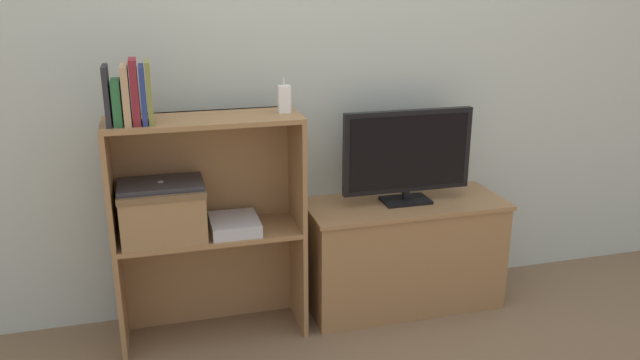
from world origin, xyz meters
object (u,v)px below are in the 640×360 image
object	(u,v)px
book_forest	(117,102)
book_charcoal	(107,96)
book_maroon	(135,92)
tv_stand	(403,253)
book_navy	(143,94)
book_tan	(126,95)
baby_monitor	(284,99)
magazine_stack	(234,224)
tv	(408,154)
book_olive	(149,92)
storage_basket_left	(163,210)
laptop	(161,184)

from	to	relation	value
book_forest	book_charcoal	bearing A→B (deg)	180.00
book_forest	book_maroon	world-z (taller)	book_maroon
tv_stand	book_navy	xyz separation A→B (m)	(-1.14, -0.08, 0.83)
book_tan	baby_monitor	world-z (taller)	book_tan
book_charcoal	magazine_stack	size ratio (longest dim) A/B	0.96
tv	book_tan	distance (m)	1.25
book_forest	book_olive	bearing A→B (deg)	0.00
tv	book_tan	world-z (taller)	book_tan
book_olive	book_charcoal	bearing A→B (deg)	-180.00
book_charcoal	book_navy	xyz separation A→B (m)	(0.13, 0.00, -0.00)
tv	storage_basket_left	world-z (taller)	tv
book_charcoal	book_olive	distance (m)	0.15
book_navy	book_charcoal	bearing A→B (deg)	-180.00
book_charcoal	magazine_stack	world-z (taller)	book_charcoal
laptop	magazine_stack	distance (m)	0.35
tv_stand	storage_basket_left	world-z (taller)	storage_basket_left
tv	storage_basket_left	bearing A→B (deg)	-177.28
magazine_stack	tv	bearing A→B (deg)	4.09
tv_stand	book_navy	world-z (taller)	book_navy
book_charcoal	book_forest	world-z (taller)	book_charcoal
tv	book_maroon	size ratio (longest dim) A/B	2.49
tv	book_tan	size ratio (longest dim) A/B	2.72
book_forest	book_tan	xyz separation A→B (m)	(0.04, 0.00, 0.03)
book_navy	baby_monitor	xyz separation A→B (m)	(0.56, 0.04, -0.05)
book_charcoal	laptop	distance (m)	0.41
book_tan	book_maroon	xyz separation A→B (m)	(0.03, 0.00, 0.01)
tv_stand	laptop	size ratio (longest dim) A/B	2.76
tv_stand	book_navy	distance (m)	1.41
storage_basket_left	book_tan	bearing A→B (deg)	-163.58
tv_stand	book_olive	world-z (taller)	book_olive
tv_stand	baby_monitor	world-z (taller)	baby_monitor
book_charcoal	book_olive	size ratio (longest dim) A/B	0.95
storage_basket_left	laptop	size ratio (longest dim) A/B	1.02
book_olive	tv_stand	bearing A→B (deg)	4.28
book_forest	storage_basket_left	xyz separation A→B (m)	(0.14, 0.03, -0.46)
book_navy	storage_basket_left	size ratio (longest dim) A/B	0.64
book_olive	laptop	xyz separation A→B (m)	(0.01, 0.03, -0.38)
book_tan	storage_basket_left	distance (m)	0.50
book_olive	laptop	world-z (taller)	book_olive
book_forest	book_tan	bearing A→B (deg)	0.00
book_olive	storage_basket_left	xyz separation A→B (m)	(0.01, 0.03, -0.49)
tv_stand	baby_monitor	xyz separation A→B (m)	(-0.58, -0.04, 0.78)
tv_stand	book_forest	size ratio (longest dim) A/B	5.48
book_olive	book_navy	bearing A→B (deg)	180.00
book_tan	book_olive	size ratio (longest dim) A/B	0.95
laptop	book_navy	bearing A→B (deg)	-142.03
book_charcoal	magazine_stack	bearing A→B (deg)	2.98
tv_stand	baby_monitor	distance (m)	0.97
storage_basket_left	laptop	distance (m)	0.11
book_olive	storage_basket_left	size ratio (longest dim) A/B	0.69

